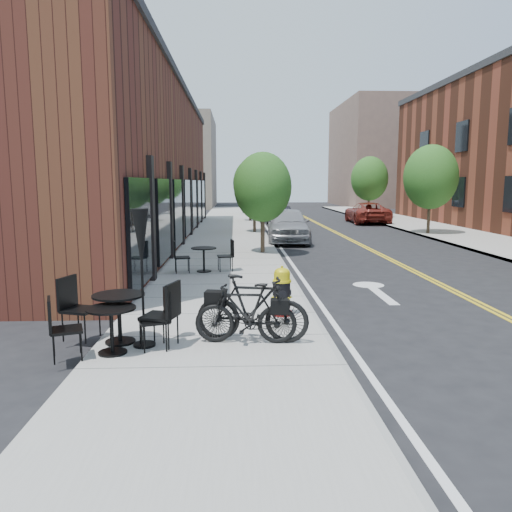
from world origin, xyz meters
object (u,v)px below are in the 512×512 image
object	(u,v)px
parked_car_far	(367,213)
parked_car_c	(276,209)
bistro_set_b	(119,311)
parked_car_b	(280,216)
bistro_set_a	(111,323)
parked_car_a	(288,225)
bicycle_right	(252,308)
bicycle_left	(246,313)
patio_umbrella	(141,249)
fire_hydrant	(282,292)
bistro_set_c	(204,256)

from	to	relation	value
parked_car_far	parked_car_c	bearing A→B (deg)	-43.27
bistro_set_b	parked_car_b	size ratio (longest dim) A/B	0.53
bistro_set_a	parked_car_a	xyz separation A→B (m)	(4.43, 15.62, 0.21)
bicycle_right	bistro_set_a	world-z (taller)	bicycle_right
bicycle_left	patio_umbrella	world-z (taller)	patio_umbrella
bistro_set_b	bistro_set_a	bearing A→B (deg)	-71.98
bistro_set_a	parked_car_far	bearing A→B (deg)	47.70
bistro_set_b	patio_umbrella	world-z (taller)	patio_umbrella
patio_umbrella	parked_car_b	size ratio (longest dim) A/B	0.58
parked_car_b	parked_car_c	distance (m)	7.56
fire_hydrant	bicycle_right	bearing A→B (deg)	-112.09
bistro_set_b	bicycle_right	bearing A→B (deg)	17.17
parked_car_a	parked_car_far	xyz separation A→B (m)	(6.57, 10.62, -0.10)
bistro_set_b	parked_car_b	bearing A→B (deg)	96.66
patio_umbrella	parked_car_a	bearing A→B (deg)	75.34
bicycle_left	parked_car_c	world-z (taller)	parked_car_c
bicycle_right	patio_umbrella	size ratio (longest dim) A/B	0.85
bistro_set_b	parked_car_far	size ratio (longest dim) A/B	0.40
bicycle_right	fire_hydrant	bearing A→B (deg)	-9.98
bistro_set_a	bistro_set_b	bearing A→B (deg)	70.44
fire_hydrant	bicycle_left	bearing A→B (deg)	-114.27
parked_car_far	patio_umbrella	bearing A→B (deg)	69.82
bicycle_right	parked_car_a	xyz separation A→B (m)	(2.21, 15.12, 0.12)
patio_umbrella	parked_car_a	xyz separation A→B (m)	(3.99, 15.27, -0.93)
patio_umbrella	parked_car_b	xyz separation A→B (m)	(4.39, 24.20, -1.10)
bicycle_right	bistro_set_a	bearing A→B (deg)	113.94
fire_hydrant	parked_car_a	distance (m)	13.50
bistro_set_b	parked_car_c	world-z (taller)	parked_car_c
fire_hydrant	bicycle_left	world-z (taller)	bicycle_left
fire_hydrant	parked_car_a	world-z (taller)	parked_car_a
patio_umbrella	parked_car_far	bearing A→B (deg)	67.81
parked_car_c	parked_car_far	world-z (taller)	parked_car_far
bistro_set_b	patio_umbrella	size ratio (longest dim) A/B	0.91
fire_hydrant	parked_car_far	distance (m)	25.36
parked_car_b	parked_car_far	xyz separation A→B (m)	(6.18, 1.69, 0.08)
bistro_set_a	bistro_set_c	size ratio (longest dim) A/B	1.01
bicycle_left	parked_car_c	size ratio (longest dim) A/B	0.37
bistro_set_b	bistro_set_c	size ratio (longest dim) A/B	1.14
fire_hydrant	parked_car_c	size ratio (longest dim) A/B	0.22
bicycle_left	bicycle_right	size ratio (longest dim) A/B	0.89
bistro_set_a	bistro_set_b	distance (m)	0.54
bistro_set_c	parked_car_c	size ratio (longest dim) A/B	0.39
bicycle_right	parked_car_far	world-z (taller)	parked_car_far
bicycle_right	patio_umbrella	distance (m)	2.08
bistro_set_b	parked_car_c	distance (m)	31.99
fire_hydrant	bicycle_right	world-z (taller)	bicycle_right
parked_car_a	parked_car_b	distance (m)	8.94
bistro_set_c	parked_car_c	world-z (taller)	parked_car_c
bistro_set_b	patio_umbrella	bearing A→B (deg)	-5.34
bicycle_left	parked_car_a	size ratio (longest dim) A/B	0.36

